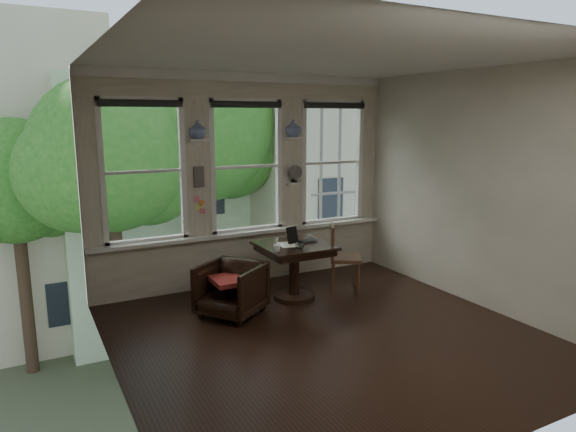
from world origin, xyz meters
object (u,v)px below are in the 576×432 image
table (294,271)px  mug (277,248)px  side_chair_right (346,258)px  laptop (309,242)px  armchair_left (231,289)px

table → mug: (-0.37, -0.23, 0.42)m
side_chair_right → laptop: 0.68m
side_chair_right → laptop: side_chair_right is taller
table → side_chair_right: (0.82, -0.01, 0.09)m
armchair_left → side_chair_right: bearing=58.8°
table → mug: mug is taller
laptop → mug: 0.62m
armchair_left → mug: size_ratio=7.65×
armchair_left → side_chair_right: (1.79, 0.15, 0.13)m
side_chair_right → table: bearing=120.6°
laptop → mug: bearing=-162.9°
side_chair_right → mug: size_ratio=9.76×
side_chair_right → laptop: (-0.60, -0.00, 0.30)m
armchair_left → side_chair_right: 1.80m
armchair_left → laptop: 1.27m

